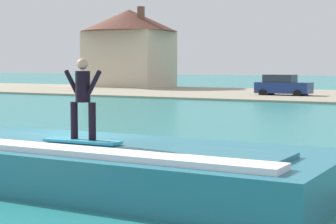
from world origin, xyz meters
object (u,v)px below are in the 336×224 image
at_px(wave_crest, 94,163).
at_px(car_near_shore, 283,86).
at_px(surfer, 83,94).
at_px(surfboard, 82,141).
at_px(house_with_chimney, 129,42).

relative_size(wave_crest, car_near_shore, 2.39).
xyz_separation_m(surfer, car_near_shore, (-7.89, 37.41, -1.11)).
height_order(wave_crest, surfboard, surfboard).
xyz_separation_m(wave_crest, surfer, (0.06, -0.47, 1.58)).
bearing_deg(car_near_shore, surfboard, -78.08).
height_order(surfboard, house_with_chimney, house_with_chimney).
xyz_separation_m(surfboard, car_near_shore, (-7.91, 37.48, -0.11)).
bearing_deg(wave_crest, surfer, -82.76).
bearing_deg(surfer, surfboard, -72.10).
distance_m(car_near_shore, house_with_chimney, 23.79).
xyz_separation_m(surfboard, house_with_chimney, (-29.26, 47.07, 4.13)).
xyz_separation_m(wave_crest, surfboard, (0.08, -0.54, 0.57)).
relative_size(wave_crest, house_with_chimney, 0.98).
bearing_deg(wave_crest, surfboard, -81.24).
bearing_deg(car_near_shore, surfer, -78.09).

